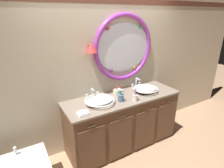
{
  "coord_description": "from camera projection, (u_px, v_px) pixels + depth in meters",
  "views": [
    {
      "loc": [
        -1.35,
        -1.96,
        2.14
      ],
      "look_at": [
        -0.06,
        0.25,
        1.16
      ],
      "focal_mm": 29.25,
      "sensor_mm": 36.0,
      "label": 1
    }
  ],
  "objects": [
    {
      "name": "soap_dispenser",
      "position": [
        119.0,
        93.0,
        2.89
      ],
      "size": [
        0.07,
        0.07,
        0.15
      ],
      "color": "#6BAD66",
      "rests_on": "vanity_counter"
    },
    {
      "name": "vanity_counter",
      "position": [
        123.0,
        121.0,
        3.07
      ],
      "size": [
        1.91,
        0.66,
        0.91
      ],
      "color": "brown",
      "rests_on": "ground_plane"
    },
    {
      "name": "sink_basin_right",
      "position": [
        146.0,
        89.0,
        3.07
      ],
      "size": [
        0.41,
        0.41,
        0.11
      ],
      "color": "white",
      "rests_on": "vanity_counter"
    },
    {
      "name": "faucet_set_left",
      "position": [
        92.0,
        94.0,
        2.87
      ],
      "size": [
        0.24,
        0.11,
        0.15
      ],
      "color": "silver",
      "rests_on": "vanity_counter"
    },
    {
      "name": "sink_basin_left",
      "position": [
        100.0,
        100.0,
        2.67
      ],
      "size": [
        0.44,
        0.44,
        0.1
      ],
      "color": "white",
      "rests_on": "vanity_counter"
    },
    {
      "name": "back_wall_assembly",
      "position": [
        106.0,
        67.0,
        2.99
      ],
      "size": [
        6.4,
        0.26,
        2.6
      ],
      "color": "beige",
      "rests_on": "ground_plane"
    },
    {
      "name": "folded_hand_towel",
      "position": [
        83.0,
        113.0,
        2.39
      ],
      "size": [
        0.14,
        0.13,
        0.04
      ],
      "color": "white",
      "rests_on": "vanity_counter"
    },
    {
      "name": "toothbrush_holder_left",
      "position": [
        121.0,
        97.0,
        2.74
      ],
      "size": [
        0.09,
        0.09,
        0.21
      ],
      "color": "slate",
      "rests_on": "vanity_counter"
    },
    {
      "name": "ground_plane",
      "position": [
        123.0,
        154.0,
        2.98
      ],
      "size": [
        14.0,
        14.0,
        0.0
      ],
      "primitive_type": "plane",
      "color": "tan"
    },
    {
      "name": "faucet_set_right",
      "position": [
        136.0,
        83.0,
        3.28
      ],
      "size": [
        0.21,
        0.13,
        0.17
      ],
      "color": "silver",
      "rests_on": "vanity_counter"
    },
    {
      "name": "toiletry_basket",
      "position": [
        118.0,
        91.0,
        3.05
      ],
      "size": [
        0.14,
        0.11,
        0.13
      ],
      "color": "beige",
      "rests_on": "vanity_counter"
    },
    {
      "name": "toothbrush_holder_right",
      "position": [
        135.0,
        97.0,
        2.76
      ],
      "size": [
        0.08,
        0.08,
        0.22
      ],
      "color": "white",
      "rests_on": "vanity_counter"
    }
  ]
}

